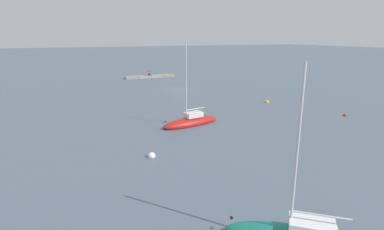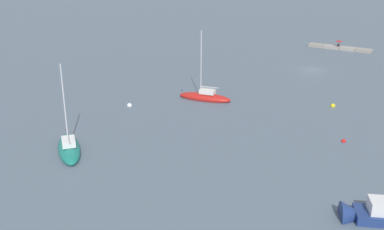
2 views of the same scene
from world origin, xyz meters
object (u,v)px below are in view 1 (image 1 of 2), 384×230
at_px(mooring_buoy_mid, 267,102).
at_px(mooring_buoy_far, 345,115).
at_px(umbrella_open_red, 149,71).
at_px(mooring_buoy_near, 152,156).
at_px(sailboat_red_mid, 191,122).
at_px(person_seated_dark_left, 149,74).

bearing_deg(mooring_buoy_mid, mooring_buoy_far, 110.68).
height_order(umbrella_open_red, mooring_buoy_near, umbrella_open_red).
distance_m(mooring_buoy_near, mooring_buoy_mid, 27.63).
height_order(sailboat_red_mid, mooring_buoy_mid, sailboat_red_mid).
height_order(person_seated_dark_left, umbrella_open_red, umbrella_open_red).
bearing_deg(mooring_buoy_far, umbrella_open_red, -74.82).
relative_size(person_seated_dark_left, sailboat_red_mid, 0.07).
bearing_deg(sailboat_red_mid, mooring_buoy_near, 126.87).
bearing_deg(mooring_buoy_mid, person_seated_dark_left, -76.49).
xyz_separation_m(umbrella_open_red, mooring_buoy_near, (14.89, 51.00, -1.64)).
xyz_separation_m(mooring_buoy_mid, mooring_buoy_far, (-4.21, 11.17, -0.03)).
relative_size(mooring_buoy_near, mooring_buoy_far, 1.39).
xyz_separation_m(sailboat_red_mid, mooring_buoy_near, (7.34, 7.85, -0.26)).
distance_m(person_seated_dark_left, mooring_buoy_near, 52.92).
bearing_deg(mooring_buoy_mid, mooring_buoy_near, 30.98).
height_order(sailboat_red_mid, mooring_buoy_far, sailboat_red_mid).
bearing_deg(person_seated_dark_left, umbrella_open_red, -95.46).
distance_m(umbrella_open_red, mooring_buoy_far, 49.71).
relative_size(umbrella_open_red, sailboat_red_mid, 0.14).
distance_m(umbrella_open_red, mooring_buoy_near, 53.15).
xyz_separation_m(person_seated_dark_left, mooring_buoy_far, (-13.00, 47.72, -0.80)).
distance_m(mooring_buoy_mid, mooring_buoy_far, 11.93).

